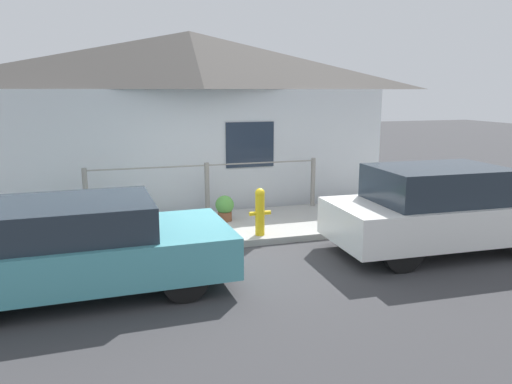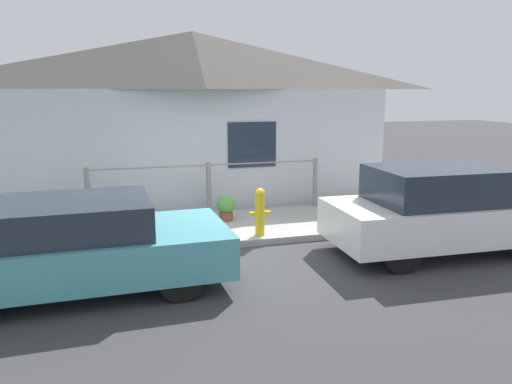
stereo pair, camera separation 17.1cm
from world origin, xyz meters
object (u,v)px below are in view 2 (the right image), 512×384
Objects in this scene: potted_plant_near_hydrant at (226,207)px; potted_plant_by_fence at (92,213)px; car_right at (442,210)px; fire_hydrant at (260,211)px; car_left at (76,245)px.

potted_plant_by_fence is (-2.54, 0.29, -0.02)m from potted_plant_near_hydrant.
car_right reaches higher than fire_hydrant.
car_left is 5.72m from car_right.
fire_hydrant reaches higher than potted_plant_near_hydrant.
car_left is 7.88× the size of potted_plant_near_hydrant.
car_left is 4.69× the size of fire_hydrant.
potted_plant_by_fence is at bearing 173.43° from potted_plant_near_hydrant.
fire_hydrant reaches higher than potted_plant_by_fence.
potted_plant_by_fence is (-2.89, 1.45, -0.19)m from fire_hydrant.
car_right is 3.07m from fire_hydrant.
fire_hydrant is 1.68× the size of potted_plant_near_hydrant.
car_right is at bearing -27.58° from fire_hydrant.
fire_hydrant is 1.75× the size of potted_plant_by_fence.
car_left is 2.88m from potted_plant_by_fence.
car_right is (5.71, 0.00, 0.08)m from car_left.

